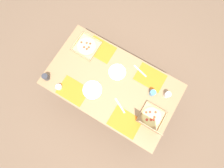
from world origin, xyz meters
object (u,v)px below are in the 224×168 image
Objects in this scene: plate_far_left at (93,90)px; cup_clear_left at (167,95)px; cup_spare at (152,93)px; pizza_box_corner_left at (87,46)px; pizza_box_corner_right at (151,119)px; condiment_bowl at (59,87)px; plate_far_right at (117,72)px; cup_dark at (46,77)px.

plate_far_left is 0.91m from cup_clear_left.
cup_spare is 0.18m from cup_clear_left.
pizza_box_corner_left is 1.24× the size of plate_far_left.
pizza_box_corner_right is 4.28× the size of condiment_bowl.
pizza_box_corner_left is 1.36× the size of plate_far_right.
condiment_bowl is (-0.00, 0.63, 0.01)m from pizza_box_corner_left.
pizza_box_corner_right is at bearing -170.93° from cup_dark.
cup_dark is 1.01× the size of cup_clear_left.
condiment_bowl is (1.14, 0.24, -0.03)m from pizza_box_corner_right.
pizza_box_corner_left is 0.95× the size of pizza_box_corner_right.
condiment_bowl is at bearing 46.00° from plate_far_right.
cup_spare reaches higher than plate_far_right.
cup_clear_left reaches higher than plate_far_right.
cup_dark is (0.20, 0.61, 0.03)m from pizza_box_corner_left.
plate_far_right is at bearing -144.30° from cup_dark.
plate_far_right is (-0.52, 0.10, -0.00)m from pizza_box_corner_left.
condiment_bowl reaches higher than plate_far_right.
pizza_box_corner_left is 1.03m from cup_spare.
cup_spare is 1.32× the size of condiment_bowl.
cup_dark is at bearing 22.39° from cup_clear_left.
cup_clear_left is at bearing -95.88° from pizza_box_corner_right.
pizza_box_corner_left is 3.23× the size of cup_dark.
cup_spare is (-1.02, 0.11, 0.04)m from pizza_box_corner_left.
cup_spare is (-0.64, -0.33, 0.04)m from plate_far_left.
cup_dark reaches higher than plate_far_left.
pizza_box_corner_right is at bearing 154.45° from plate_far_right.
cup_dark is at bearing 35.70° from plate_far_right.
pizza_box_corner_left is 0.58m from plate_far_left.
pizza_box_corner_left is at bearing -6.38° from cup_spare.
cup_clear_left is at bearing -153.28° from plate_far_left.
plate_far_left is 0.60m from cup_dark.
pizza_box_corner_left is 1.18m from cup_clear_left.
cup_dark reaches higher than pizza_box_corner_left.
plate_far_left is 2.48× the size of cup_spare.
pizza_box_corner_left is 0.64m from cup_dark.
pizza_box_corner_right is 3.23× the size of cup_spare.
condiment_bowl is (-0.20, 0.02, -0.02)m from cup_dark.
pizza_box_corner_right is 0.77m from plate_far_left.
cup_dark is (0.72, 0.51, 0.04)m from plate_far_right.
cup_spare is at bearing 177.89° from plate_far_right.
plate_far_left is (-0.38, 0.45, -0.00)m from pizza_box_corner_left.
plate_far_right is 2.27× the size of cup_spare.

